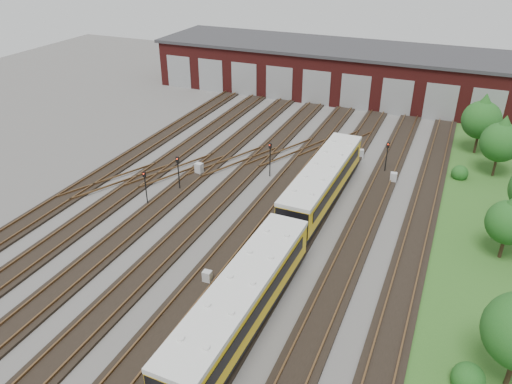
% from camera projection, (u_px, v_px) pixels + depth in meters
% --- Properties ---
extents(ground, '(120.00, 120.00, 0.00)m').
position_uv_depth(ground, '(202.00, 247.00, 35.78)').
color(ground, '#4C4A47').
rests_on(ground, ground).
extents(track_network, '(30.40, 70.00, 0.33)m').
position_uv_depth(track_network, '(203.00, 241.00, 36.27)').
color(track_network, black).
rests_on(track_network, ground).
extents(maintenance_shed, '(51.00, 12.50, 6.35)m').
position_uv_depth(maintenance_shed, '(344.00, 70.00, 66.63)').
color(maintenance_shed, '#4F1513').
rests_on(maintenance_shed, ground).
extents(grass_verge, '(8.00, 55.00, 0.05)m').
position_uv_depth(grass_verge, '(489.00, 234.00, 37.30)').
color(grass_verge, '#23501A').
rests_on(grass_verge, ground).
extents(metro_train, '(2.92, 46.69, 3.02)m').
position_uv_depth(metro_train, '(242.00, 301.00, 27.85)').
color(metro_train, black).
rests_on(metro_train, ground).
extents(signal_mast_0, '(0.29, 0.28, 3.16)m').
position_uv_depth(signal_mast_0, '(178.00, 169.00, 42.57)').
color(signal_mast_0, black).
rests_on(signal_mast_0, ground).
extents(signal_mast_1, '(0.25, 0.23, 3.04)m').
position_uv_depth(signal_mast_1, '(145.00, 184.00, 40.29)').
color(signal_mast_1, black).
rests_on(signal_mast_1, ground).
extents(signal_mast_2, '(0.29, 0.28, 3.26)m').
position_uv_depth(signal_mast_2, '(270.00, 156.00, 44.91)').
color(signal_mast_2, black).
rests_on(signal_mast_2, ground).
extents(signal_mast_3, '(0.26, 0.24, 3.04)m').
position_uv_depth(signal_mast_3, '(387.00, 153.00, 45.65)').
color(signal_mast_3, black).
rests_on(signal_mast_3, ground).
extents(relay_cabinet_1, '(0.74, 0.65, 1.11)m').
position_uv_depth(relay_cabinet_1, '(199.00, 169.00, 46.00)').
color(relay_cabinet_1, '#B0B2B6').
rests_on(relay_cabinet_1, ground).
extents(relay_cabinet_2, '(0.56, 0.47, 0.91)m').
position_uv_depth(relay_cabinet_2, '(207.00, 277.00, 32.05)').
color(relay_cabinet_2, '#B0B2B6').
rests_on(relay_cabinet_2, ground).
extents(relay_cabinet_3, '(0.64, 0.59, 0.88)m').
position_uv_depth(relay_cabinet_3, '(361.00, 154.00, 49.31)').
color(relay_cabinet_3, '#B0B2B6').
rests_on(relay_cabinet_3, ground).
extents(relay_cabinet_4, '(0.63, 0.54, 0.97)m').
position_uv_depth(relay_cabinet_4, '(393.00, 178.00, 44.53)').
color(relay_cabinet_4, '#B0B2B6').
rests_on(relay_cabinet_4, ground).
extents(tree_0, '(3.55, 3.55, 5.87)m').
position_uv_depth(tree_0, '(502.00, 138.00, 44.15)').
color(tree_0, '#302315').
rests_on(tree_0, ground).
extents(tree_1, '(3.76, 3.76, 6.24)m').
position_uv_depth(tree_1, '(482.00, 115.00, 48.61)').
color(tree_1, '#302315').
rests_on(tree_1, ground).
extents(tree_3, '(3.04, 3.04, 5.04)m').
position_uv_depth(tree_3, '(510.00, 218.00, 33.18)').
color(tree_3, '#302315').
rests_on(tree_3, ground).
extents(bush_0, '(1.65, 1.65, 1.65)m').
position_uv_depth(bush_0, '(469.00, 375.00, 24.62)').
color(bush_0, '#144815').
rests_on(bush_0, ground).
extents(bush_1, '(1.48, 1.48, 1.48)m').
position_uv_depth(bush_1, '(460.00, 171.00, 45.16)').
color(bush_1, '#144815').
rests_on(bush_1, ground).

